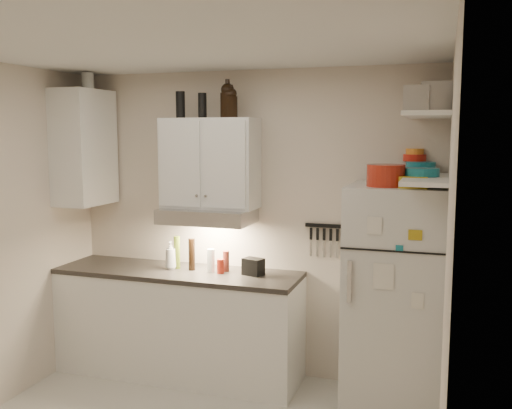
% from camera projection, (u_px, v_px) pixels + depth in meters
% --- Properties ---
extents(ceiling, '(3.20, 3.00, 0.02)m').
position_uv_depth(ceiling, '(167.00, 41.00, 3.32)').
color(ceiling, silver).
rests_on(ceiling, ground).
extents(back_wall, '(3.20, 0.02, 2.60)m').
position_uv_depth(back_wall, '(251.00, 224.00, 4.91)').
color(back_wall, beige).
rests_on(back_wall, ground).
extents(right_wall, '(0.02, 3.00, 2.60)m').
position_uv_depth(right_wall, '(448.00, 282.00, 2.98)').
color(right_wall, beige).
rests_on(right_wall, ground).
extents(base_cabinet, '(2.10, 0.60, 0.88)m').
position_uv_depth(base_cabinet, '(179.00, 325.00, 4.90)').
color(base_cabinet, white).
rests_on(base_cabinet, floor).
extents(countertop, '(2.10, 0.62, 0.04)m').
position_uv_depth(countertop, '(178.00, 272.00, 4.84)').
color(countertop, '#2E2A27').
rests_on(countertop, base_cabinet).
extents(upper_cabinet, '(0.80, 0.33, 0.75)m').
position_uv_depth(upper_cabinet, '(210.00, 163.00, 4.77)').
color(upper_cabinet, white).
rests_on(upper_cabinet, back_wall).
extents(side_cabinet, '(0.33, 0.55, 1.00)m').
position_uv_depth(side_cabinet, '(84.00, 148.00, 4.98)').
color(side_cabinet, white).
rests_on(side_cabinet, left_wall).
extents(range_hood, '(0.76, 0.46, 0.12)m').
position_uv_depth(range_hood, '(208.00, 216.00, 4.77)').
color(range_hood, silver).
rests_on(range_hood, back_wall).
extents(fridge, '(0.70, 0.68, 1.70)m').
position_uv_depth(fridge, '(394.00, 299.00, 4.25)').
color(fridge, silver).
rests_on(fridge, floor).
extents(shelf_hi, '(0.30, 0.95, 0.03)m').
position_uv_depth(shelf_hi, '(428.00, 115.00, 3.89)').
color(shelf_hi, white).
rests_on(shelf_hi, right_wall).
extents(shelf_lo, '(0.30, 0.95, 0.03)m').
position_uv_depth(shelf_lo, '(426.00, 179.00, 3.94)').
color(shelf_lo, white).
rests_on(shelf_lo, right_wall).
extents(knife_strip, '(0.42, 0.02, 0.03)m').
position_uv_depth(knife_strip, '(331.00, 226.00, 4.66)').
color(knife_strip, black).
rests_on(knife_strip, back_wall).
extents(dutch_oven, '(0.35, 0.35, 0.16)m').
position_uv_depth(dutch_oven, '(386.00, 176.00, 4.04)').
color(dutch_oven, '#A42313').
rests_on(dutch_oven, fridge).
extents(book_stack, '(0.20, 0.25, 0.08)m').
position_uv_depth(book_stack, '(415.00, 182.00, 3.97)').
color(book_stack, '#AF9215').
rests_on(book_stack, fridge).
extents(spice_jar, '(0.07, 0.07, 0.09)m').
position_uv_depth(spice_jar, '(406.00, 180.00, 4.04)').
color(spice_jar, silver).
rests_on(spice_jar, fridge).
extents(stock_pot, '(0.33, 0.33, 0.19)m').
position_uv_depth(stock_pot, '(425.00, 101.00, 4.17)').
color(stock_pot, silver).
rests_on(stock_pot, shelf_hi).
extents(tin_a, '(0.21, 0.19, 0.20)m').
position_uv_depth(tin_a, '(436.00, 97.00, 3.76)').
color(tin_a, '#AAAAAD').
rests_on(tin_a, shelf_hi).
extents(tin_b, '(0.16, 0.16, 0.16)m').
position_uv_depth(tin_b, '(417.00, 98.00, 3.57)').
color(tin_b, '#AAAAAD').
rests_on(tin_b, shelf_hi).
extents(bowl_teal, '(0.22, 0.22, 0.09)m').
position_uv_depth(bowl_teal, '(421.00, 167.00, 4.30)').
color(bowl_teal, '#187384').
rests_on(bowl_teal, shelf_lo).
extents(bowl_orange, '(0.17, 0.17, 0.05)m').
position_uv_depth(bowl_orange, '(415.00, 158.00, 4.39)').
color(bowl_orange, red).
rests_on(bowl_orange, bowl_teal).
extents(bowl_yellow, '(0.14, 0.14, 0.04)m').
position_uv_depth(bowl_yellow, '(415.00, 151.00, 4.38)').
color(bowl_yellow, orange).
rests_on(bowl_yellow, bowl_orange).
extents(plates, '(0.31, 0.31, 0.06)m').
position_uv_depth(plates, '(422.00, 172.00, 3.98)').
color(plates, '#187384').
rests_on(plates, shelf_lo).
extents(growler_a, '(0.15, 0.15, 0.29)m').
position_uv_depth(growler_a, '(228.00, 100.00, 4.62)').
color(growler_a, black).
rests_on(growler_a, upper_cabinet).
extents(growler_b, '(0.13, 0.13, 0.24)m').
position_uv_depth(growler_b, '(231.00, 102.00, 4.60)').
color(growler_b, black).
rests_on(growler_b, upper_cabinet).
extents(thermos_a, '(0.09, 0.09, 0.20)m').
position_uv_depth(thermos_a, '(202.00, 105.00, 4.68)').
color(thermos_a, black).
rests_on(thermos_a, upper_cabinet).
extents(thermos_b, '(0.09, 0.09, 0.22)m').
position_uv_depth(thermos_b, '(180.00, 105.00, 4.72)').
color(thermos_b, black).
rests_on(thermos_b, upper_cabinet).
extents(side_jar, '(0.11, 0.11, 0.14)m').
position_uv_depth(side_jar, '(88.00, 81.00, 4.89)').
color(side_jar, silver).
rests_on(side_jar, side_cabinet).
extents(soap_bottle, '(0.13, 0.13, 0.27)m').
position_uv_depth(soap_bottle, '(171.00, 253.00, 4.86)').
color(soap_bottle, white).
rests_on(soap_bottle, countertop).
extents(pepper_mill, '(0.07, 0.07, 0.17)m').
position_uv_depth(pepper_mill, '(226.00, 261.00, 4.78)').
color(pepper_mill, maroon).
rests_on(pepper_mill, countertop).
extents(oil_bottle, '(0.06, 0.06, 0.28)m').
position_uv_depth(oil_bottle, '(177.00, 252.00, 4.88)').
color(oil_bottle, '#5B721C').
rests_on(oil_bottle, countertop).
extents(vinegar_bottle, '(0.07, 0.07, 0.27)m').
position_uv_depth(vinegar_bottle, '(192.00, 254.00, 4.83)').
color(vinegar_bottle, black).
rests_on(vinegar_bottle, countertop).
extents(clear_bottle, '(0.08, 0.08, 0.19)m').
position_uv_depth(clear_bottle, '(211.00, 260.00, 4.77)').
color(clear_bottle, silver).
rests_on(clear_bottle, countertop).
extents(red_jar, '(0.07, 0.07, 0.12)m').
position_uv_depth(red_jar, '(220.00, 266.00, 4.72)').
color(red_jar, '#A42313').
rests_on(red_jar, countertop).
extents(caddy, '(0.19, 0.16, 0.14)m').
position_uv_depth(caddy, '(253.00, 267.00, 4.67)').
color(caddy, black).
rests_on(caddy, countertop).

